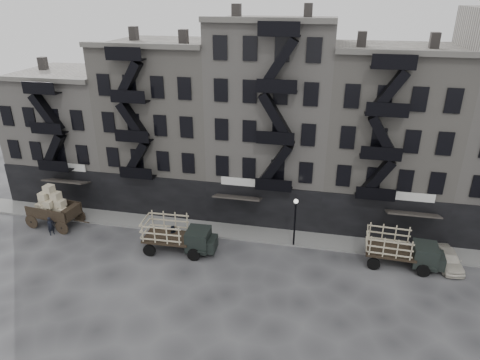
% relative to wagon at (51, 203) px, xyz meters
% --- Properties ---
extents(ground, '(140.00, 140.00, 0.00)m').
position_rel_wagon_xyz_m(ground, '(18.13, -1.66, -2.17)').
color(ground, '#38383A').
rests_on(ground, ground).
extents(sidewalk, '(55.00, 2.50, 0.15)m').
position_rel_wagon_xyz_m(sidewalk, '(18.13, 2.09, -2.09)').
color(sidewalk, slate).
rests_on(sidewalk, ground).
extents(building_west, '(10.00, 11.35, 13.20)m').
position_rel_wagon_xyz_m(building_west, '(-1.87, 8.16, 3.84)').
color(building_west, gray).
rests_on(building_west, ground).
extents(building_midwest, '(10.00, 11.35, 16.20)m').
position_rel_wagon_xyz_m(building_midwest, '(8.13, 8.16, 5.34)').
color(building_midwest, gray).
rests_on(building_midwest, ground).
extents(building_center, '(10.00, 11.35, 18.20)m').
position_rel_wagon_xyz_m(building_center, '(18.13, 8.16, 6.34)').
color(building_center, gray).
rests_on(building_center, ground).
extents(building_mideast, '(10.00, 11.35, 16.20)m').
position_rel_wagon_xyz_m(building_mideast, '(28.13, 8.16, 5.34)').
color(building_mideast, gray).
rests_on(building_mideast, ground).
extents(lamp_post, '(0.36, 0.36, 4.28)m').
position_rel_wagon_xyz_m(lamp_post, '(21.13, 0.94, 0.62)').
color(lamp_post, black).
rests_on(lamp_post, ground).
extents(wagon, '(4.74, 2.93, 3.79)m').
position_rel_wagon_xyz_m(wagon, '(0.00, 0.00, 0.00)').
color(wagon, black).
rests_on(wagon, ground).
extents(stake_truck_west, '(5.83, 2.57, 2.88)m').
position_rel_wagon_xyz_m(stake_truck_west, '(12.15, -1.66, -0.52)').
color(stake_truck_west, black).
rests_on(stake_truck_west, ground).
extents(stake_truck_east, '(5.67, 2.55, 2.80)m').
position_rel_wagon_xyz_m(stake_truck_east, '(29.26, -0.05, -0.57)').
color(stake_truck_east, black).
rests_on(stake_truck_east, ground).
extents(car_east, '(1.86, 3.87, 1.28)m').
position_rel_wagon_xyz_m(car_east, '(32.82, 0.58, -1.53)').
color(car_east, silver).
rests_on(car_east, ground).
extents(pedestrian_west, '(0.66, 0.72, 1.65)m').
position_rel_wagon_xyz_m(pedestrian_west, '(0.73, -1.54, -1.34)').
color(pedestrian_west, black).
rests_on(pedestrian_west, ground).
extents(pedestrian_mid, '(1.07, 0.99, 1.76)m').
position_rel_wagon_xyz_m(pedestrian_mid, '(11.43, -0.91, -1.29)').
color(pedestrian_mid, black).
rests_on(pedestrian_mid, ground).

